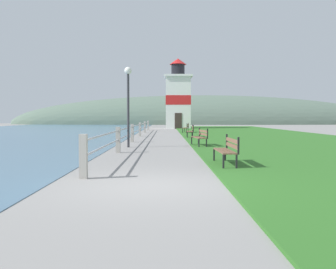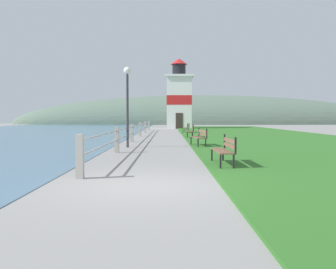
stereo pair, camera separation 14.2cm
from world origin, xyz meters
The scene contains 10 objects.
ground_plane centered at (0.00, 0.00, 0.00)m, with size 160.00×160.00×0.00m, color gray.
grass_verge centered at (7.70, 19.98, 0.03)m, with size 12.00×59.94×0.06m.
seawall_railing centered at (-1.60, 17.48, 0.65)m, with size 0.18×33.14×1.09m.
park_bench_near centered at (2.30, 3.32, 0.54)m, with size 0.50×1.93×0.94m.
park_bench_midway centered at (2.17, 10.82, 0.54)m, with size 0.71×1.90×0.94m.
park_bench_far centered at (2.21, 18.69, 0.54)m, with size 0.54×1.70×0.94m.
park_bench_by_lighthouse centered at (2.33, 27.03, 0.54)m, with size 0.74×2.02×0.94m.
lighthouse centered at (1.97, 40.55, 3.90)m, with size 3.63×3.63×9.05m.
lamp_post centered at (-1.45, 10.41, 2.74)m, with size 0.36×0.36×3.96m.
distant_hillside centered at (8.00, 69.96, 0.00)m, with size 80.00×16.00×12.00m.
Camera 1 is at (0.41, -8.08, 1.51)m, focal length 40.00 mm.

